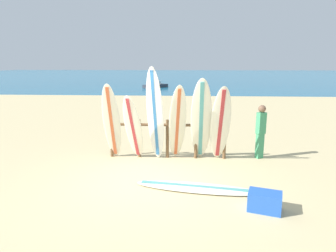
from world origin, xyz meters
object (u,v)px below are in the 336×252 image
at_px(surfboard_leaning_center_left, 155,115).
at_px(surfboard_leaning_center, 177,123).
at_px(beachgoer_standing, 261,129).
at_px(cooler_box, 265,201).
at_px(surfboard_rack, 167,134).
at_px(surfboard_leaning_right, 220,124).
at_px(surfboard_leaning_center_right, 201,120).
at_px(small_boat_offshore, 155,85).
at_px(surfboard_leaning_left, 133,128).
at_px(surfboard_leaning_far_left, 112,122).
at_px(surfboard_lying_on_sand, 197,188).

xyz_separation_m(surfboard_leaning_center_left, surfboard_leaning_center, (0.62, -0.07, -0.22)).
xyz_separation_m(beachgoer_standing, cooler_box, (-0.65, -3.16, -0.68)).
distance_m(surfboard_rack, surfboard_leaning_right, 1.56).
distance_m(surfboard_leaning_center, surfboard_leaning_right, 1.17).
bearing_deg(surfboard_leaning_center_right, small_boat_offshore, 98.79).
bearing_deg(beachgoer_standing, surfboard_leaning_left, -172.55).
bearing_deg(surfboard_leaning_center_left, surfboard_leaning_left, -175.28).
bearing_deg(cooler_box, surfboard_leaning_left, 155.30).
height_order(surfboard_leaning_far_left, beachgoer_standing, surfboard_leaning_far_left).
bearing_deg(surfboard_lying_on_sand, surfboard_leaning_center, 105.67).
distance_m(surfboard_rack, cooler_box, 3.70).
distance_m(surfboard_leaning_center_right, small_boat_offshore, 24.78).
bearing_deg(surfboard_leaning_far_left, surfboard_leaning_left, -6.66).
distance_m(surfboard_leaning_center, cooler_box, 3.31).
relative_size(surfboard_leaning_far_left, surfboard_leaning_center_right, 0.93).
relative_size(surfboard_leaning_left, cooler_box, 3.18).
relative_size(surfboard_rack, surfboard_lying_on_sand, 1.20).
bearing_deg(surfboard_rack, surfboard_leaning_center_left, -136.12).
bearing_deg(surfboard_leaning_left, cooler_box, -42.38).
height_order(beachgoer_standing, small_boat_offshore, beachgoer_standing).
bearing_deg(surfboard_leaning_left, beachgoer_standing, 7.45).
height_order(surfboard_leaning_left, cooler_box, surfboard_leaning_left).
bearing_deg(cooler_box, beachgoer_standing, 96.13).
xyz_separation_m(surfboard_leaning_center, surfboard_leaning_center_right, (0.65, 0.07, 0.08)).
distance_m(surfboard_rack, small_boat_offshore, 24.33).
relative_size(surfboard_rack, cooler_box, 5.65).
bearing_deg(surfboard_leaning_center, surfboard_leaning_center_left, 173.11).
bearing_deg(beachgoer_standing, surfboard_leaning_far_left, -174.61).
distance_m(surfboard_rack, surfboard_leaning_center, 0.63).
distance_m(surfboard_leaning_center_left, surfboard_leaning_center_right, 1.27).
distance_m(surfboard_leaning_center_right, cooler_box, 3.11).
bearing_deg(surfboard_leaning_far_left, beachgoer_standing, 5.39).
bearing_deg(surfboard_leaning_right, surfboard_leaning_far_left, 178.50).
bearing_deg(surfboard_lying_on_sand, surfboard_leaning_center_right, 85.60).
relative_size(surfboard_leaning_right, beachgoer_standing, 1.39).
bearing_deg(surfboard_leaning_left, surfboard_leaning_far_left, 173.34).
height_order(surfboard_leaning_left, beachgoer_standing, surfboard_leaning_left).
height_order(surfboard_leaning_far_left, surfboard_leaning_center_left, surfboard_leaning_center_left).
bearing_deg(surfboard_leaning_left, small_boat_offshore, 94.47).
bearing_deg(surfboard_leaning_center, surfboard_leaning_left, 178.86).
distance_m(surfboard_leaning_left, surfboard_leaning_center, 1.23).
bearing_deg(surfboard_lying_on_sand, beachgoer_standing, 50.76).
distance_m(surfboard_leaning_far_left, cooler_box, 4.61).
height_order(surfboard_lying_on_sand, beachgoer_standing, beachgoer_standing).
bearing_deg(surfboard_leaning_left, surfboard_rack, 21.03).
relative_size(surfboard_leaning_left, small_boat_offshore, 0.66).
bearing_deg(surfboard_rack, surfboard_leaning_center_right, -18.36).
height_order(surfboard_leaning_center, beachgoer_standing, surfboard_leaning_center).
xyz_separation_m(surfboard_rack, surfboard_leaning_far_left, (-1.55, -0.28, 0.40)).
distance_m(surfboard_leaning_center_left, beachgoer_standing, 3.06).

